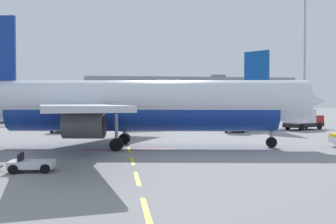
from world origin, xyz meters
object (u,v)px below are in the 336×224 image
object	(u,v)px
airliner_far_center	(193,103)
apron_light_mast_far	(305,39)
fuel_service_truck	(64,120)
airliner_mid_left	(7,103)
ground_power_truck	(238,120)
catering_truck	(303,119)
airliner_foreground	(136,105)

from	to	relation	value
airliner_far_center	apron_light_mast_far	world-z (taller)	apron_light_mast_far
airliner_far_center	fuel_service_truck	size ratio (longest dim) A/B	4.43
airliner_far_center	apron_light_mast_far	bearing A→B (deg)	-13.11
airliner_mid_left	ground_power_truck	distance (m)	54.48
airliner_far_center	apron_light_mast_far	distance (m)	23.49
airliner_mid_left	catering_truck	bearing A→B (deg)	-33.15
airliner_far_center	apron_light_mast_far	size ratio (longest dim) A/B	1.26
airliner_mid_left	airliner_far_center	world-z (taller)	airliner_far_center
airliner_far_center	ground_power_truck	bearing A→B (deg)	-80.44
airliner_far_center	ground_power_truck	size ratio (longest dim) A/B	4.43
catering_truck	ground_power_truck	bearing A→B (deg)	-169.31
airliner_foreground	airliner_mid_left	xyz separation A→B (m)	(-25.51, 53.44, 0.01)
ground_power_truck	fuel_service_truck	bearing A→B (deg)	171.72
airliner_mid_left	fuel_service_truck	world-z (taller)	airliner_mid_left
catering_truck	apron_light_mast_far	world-z (taller)	apron_light_mast_far
catering_truck	airliner_foreground	bearing A→B (deg)	-143.13
fuel_service_truck	apron_light_mast_far	xyz separation A→B (m)	(41.43, 9.98, 14.08)
airliner_foreground	ground_power_truck	size ratio (longest dim) A/B	4.84
catering_truck	fuel_service_truck	world-z (taller)	same
airliner_mid_left	airliner_far_center	xyz separation A→B (m)	(37.93, -17.62, 0.08)
catering_truck	fuel_service_truck	distance (m)	35.41
fuel_service_truck	apron_light_mast_far	world-z (taller)	apron_light_mast_far
catering_truck	ground_power_truck	distance (m)	10.92
airliner_mid_left	fuel_service_truck	distance (m)	36.21
airliner_foreground	airliner_mid_left	world-z (taller)	airliner_mid_left
airliner_foreground	ground_power_truck	distance (m)	23.57
airliner_far_center	fuel_service_truck	bearing A→B (deg)	-145.92
airliner_foreground	apron_light_mast_far	world-z (taller)	apron_light_mast_far
airliner_foreground	airliner_far_center	distance (m)	37.91
airliner_foreground	airliner_far_center	xyz separation A→B (m)	(12.41, 35.82, 0.09)
airliner_far_center	catering_truck	size ratio (longest dim) A/B	4.35
catering_truck	apron_light_mast_far	bearing A→B (deg)	62.34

